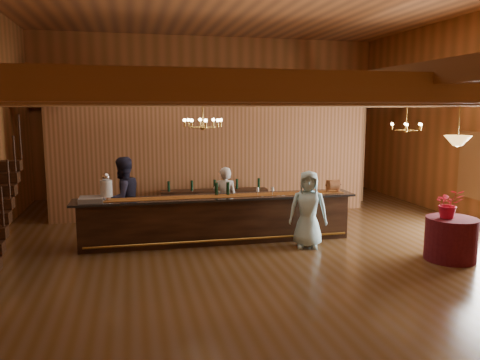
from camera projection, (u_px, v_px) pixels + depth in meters
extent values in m
plane|color=#513823|center=(267.00, 248.00, 10.18)|extent=(14.00, 14.00, 0.00)
cube|color=#995429|center=(211.00, 117.00, 16.51)|extent=(12.00, 0.10, 5.50)
cube|color=brown|center=(435.00, 88.00, 4.41)|extent=(11.90, 0.20, 0.28)
cube|color=brown|center=(327.00, 96.00, 6.82)|extent=(11.90, 0.20, 0.28)
cube|color=brown|center=(275.00, 99.00, 9.22)|extent=(11.90, 0.20, 0.28)
cube|color=brown|center=(245.00, 101.00, 11.63)|extent=(11.90, 0.20, 0.28)
cube|color=brown|center=(225.00, 103.00, 14.04)|extent=(11.90, 0.20, 0.28)
cube|color=brown|center=(212.00, 104.00, 16.25)|extent=(11.90, 0.20, 0.28)
cube|color=brown|center=(36.00, 91.00, 8.67)|extent=(0.18, 13.90, 0.22)
cube|color=brown|center=(268.00, 93.00, 9.68)|extent=(0.18, 13.90, 0.22)
cube|color=brown|center=(457.00, 94.00, 10.70)|extent=(0.18, 13.90, 0.22)
cube|color=brown|center=(70.00, 159.00, 13.26)|extent=(0.20, 0.20, 3.20)
cube|color=brown|center=(360.00, 153.00, 15.29)|extent=(0.20, 0.20, 3.20)
cube|color=brown|center=(215.00, 161.00, 13.21)|extent=(9.00, 0.18, 3.10)
cube|color=white|center=(474.00, 165.00, 12.26)|extent=(0.12, 1.05, 1.75)
cube|color=#3B2112|center=(249.00, 183.00, 15.62)|extent=(1.20, 0.60, 1.10)
cube|color=#995A2E|center=(158.00, 188.00, 14.95)|extent=(1.00, 0.60, 1.00)
cube|color=#3B2112|center=(218.00, 220.00, 10.62)|extent=(6.06, 0.78, 1.01)
cube|color=black|center=(218.00, 198.00, 10.54)|extent=(6.36, 0.92, 0.05)
cube|color=maroon|center=(218.00, 196.00, 10.53)|extent=(5.95, 0.52, 0.01)
cylinder|color=#B68C3A|center=(221.00, 240.00, 10.28)|extent=(5.84, 0.17, 0.05)
cylinder|color=silver|center=(107.00, 198.00, 10.08)|extent=(0.18, 0.18, 0.08)
cylinder|color=silver|center=(106.00, 188.00, 10.05)|extent=(0.26, 0.26, 0.36)
sphere|color=silver|center=(106.00, 177.00, 10.01)|extent=(0.18, 0.18, 0.18)
cube|color=gray|center=(91.00, 199.00, 9.92)|extent=(0.50, 0.50, 0.10)
cube|color=#995A2E|center=(328.00, 186.00, 11.00)|extent=(0.06, 0.06, 0.30)
cube|color=#995A2E|center=(339.00, 186.00, 11.06)|extent=(0.06, 0.06, 0.30)
cylinder|color=#995A2E|center=(333.00, 185.00, 11.03)|extent=(0.24, 0.24, 0.24)
cylinder|color=black|center=(216.00, 189.00, 10.63)|extent=(0.07, 0.07, 0.30)
cylinder|color=black|center=(228.00, 189.00, 10.68)|extent=(0.07, 0.07, 0.30)
cube|color=#3B2112|center=(215.00, 204.00, 12.90)|extent=(2.93, 0.64, 0.82)
cylinder|color=#52121B|center=(451.00, 239.00, 9.36)|extent=(1.00, 1.00, 0.86)
cylinder|color=#B68C3A|center=(203.00, 114.00, 9.68)|extent=(0.02, 0.02, 0.57)
sphere|color=#B68C3A|center=(203.00, 127.00, 9.72)|extent=(0.12, 0.12, 0.12)
torus|color=#B68C3A|center=(203.00, 123.00, 9.71)|extent=(0.80, 0.80, 0.04)
cylinder|color=#B68C3A|center=(407.00, 116.00, 11.50)|extent=(0.02, 0.02, 0.71)
sphere|color=#B68C3A|center=(406.00, 130.00, 11.56)|extent=(0.12, 0.12, 0.12)
torus|color=#B68C3A|center=(406.00, 126.00, 11.54)|extent=(0.80, 0.80, 0.04)
cylinder|color=#B68C3A|center=(459.00, 120.00, 9.01)|extent=(0.02, 0.02, 0.80)
cone|color=#EFAB51|center=(458.00, 141.00, 9.07)|extent=(0.52, 0.52, 0.20)
imported|color=silver|center=(225.00, 200.00, 11.39)|extent=(0.67, 0.53, 1.63)
imported|color=#1F1F34|center=(123.00, 199.00, 10.72)|extent=(1.19, 1.15, 1.93)
imported|color=#B0E4EF|center=(308.00, 209.00, 10.18)|extent=(0.96, 0.78, 1.69)
imported|color=#40782C|center=(311.00, 189.00, 14.18)|extent=(0.81, 0.75, 1.19)
imported|color=red|center=(449.00, 204.00, 9.24)|extent=(0.64, 0.59, 0.59)
imported|color=#B68C3A|center=(447.00, 210.00, 9.23)|extent=(0.16, 0.16, 0.33)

